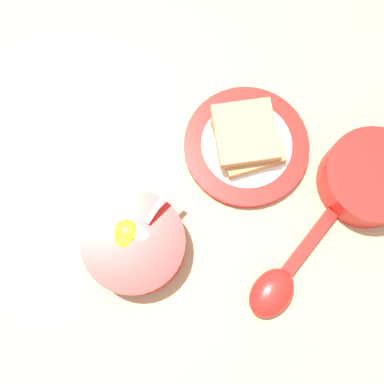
# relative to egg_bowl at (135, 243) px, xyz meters

# --- Properties ---
(ground_plane) EXTENTS (3.00, 3.00, 0.00)m
(ground_plane) POSITION_rel_egg_bowl_xyz_m (-0.09, -0.14, -0.03)
(ground_plane) COLOR tan
(egg_bowl) EXTENTS (0.13, 0.14, 0.08)m
(egg_bowl) POSITION_rel_egg_bowl_xyz_m (0.00, 0.00, 0.00)
(egg_bowl) COLOR red
(egg_bowl) RESTS_ON ground_plane
(toast_plate) EXTENTS (0.17, 0.17, 0.02)m
(toast_plate) POSITION_rel_egg_bowl_xyz_m (-0.08, -0.18, -0.02)
(toast_plate) COLOR red
(toast_plate) RESTS_ON ground_plane
(toast_sandwich) EXTENTS (0.12, 0.12, 0.03)m
(toast_sandwich) POSITION_rel_egg_bowl_xyz_m (-0.08, -0.19, 0.01)
(toast_sandwich) COLOR tan
(toast_sandwich) RESTS_ON toast_plate
(soup_spoon) EXTENTS (0.08, 0.17, 0.03)m
(soup_spoon) POSITION_rel_egg_bowl_xyz_m (-0.19, -0.02, -0.01)
(soup_spoon) COLOR red
(soup_spoon) RESTS_ON ground_plane
(congee_bowl) EXTENTS (0.13, 0.13, 0.05)m
(congee_bowl) POSITION_rel_egg_bowl_xyz_m (-0.25, -0.20, 0.00)
(congee_bowl) COLOR red
(congee_bowl) RESTS_ON ground_plane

